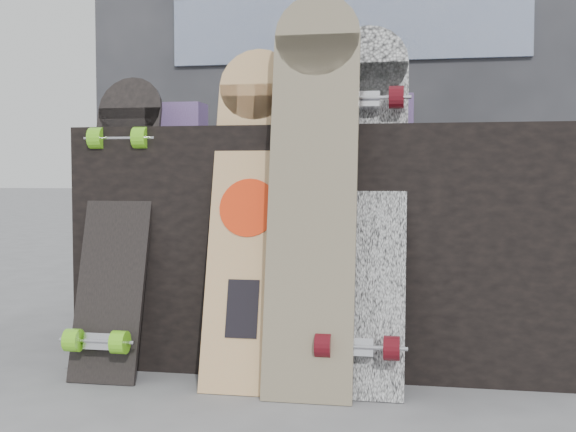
% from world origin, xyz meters
% --- Properties ---
extents(ground, '(60.00, 60.00, 0.00)m').
position_xyz_m(ground, '(0.00, 0.00, 0.00)').
color(ground, slate).
rests_on(ground, ground).
extents(vendor_table, '(1.60, 0.60, 0.80)m').
position_xyz_m(vendor_table, '(0.00, 0.50, 0.40)').
color(vendor_table, black).
rests_on(vendor_table, ground).
extents(booth, '(2.40, 0.22, 2.20)m').
position_xyz_m(booth, '(0.00, 1.35, 1.10)').
color(booth, '#2E2F33').
rests_on(booth, ground).
extents(merch_box_purple, '(0.18, 0.12, 0.10)m').
position_xyz_m(merch_box_purple, '(-0.53, 0.49, 0.85)').
color(merch_box_purple, '#5E3C7C').
rests_on(merch_box_purple, vendor_table).
extents(merch_box_small, '(0.14, 0.14, 0.12)m').
position_xyz_m(merch_box_small, '(0.23, 0.53, 0.86)').
color(merch_box_small, '#5E3C7C').
rests_on(merch_box_small, vendor_table).
extents(merch_box_flat, '(0.22, 0.10, 0.06)m').
position_xyz_m(merch_box_flat, '(-0.04, 0.51, 0.83)').
color(merch_box_flat, '#D1B78C').
rests_on(merch_box_flat, vendor_table).
extents(longboard_geisha, '(0.24, 0.31, 1.05)m').
position_xyz_m(longboard_geisha, '(-0.19, 0.16, 0.56)').
color(longboard_geisha, tan).
rests_on(longboard_geisha, ground).
extents(longboard_celtic, '(0.26, 0.26, 1.20)m').
position_xyz_m(longboard_celtic, '(0.02, 0.10, 0.64)').
color(longboard_celtic, '#CAB489').
rests_on(longboard_celtic, ground).
extents(longboard_cascadia, '(0.26, 0.42, 1.13)m').
position_xyz_m(longboard_cascadia, '(0.16, 0.20, 0.59)').
color(longboard_cascadia, white).
rests_on(longboard_cascadia, ground).
extents(skateboard_dark, '(0.22, 0.36, 0.98)m').
position_xyz_m(skateboard_dark, '(-0.63, 0.18, 0.50)').
color(skateboard_dark, black).
rests_on(skateboard_dark, ground).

